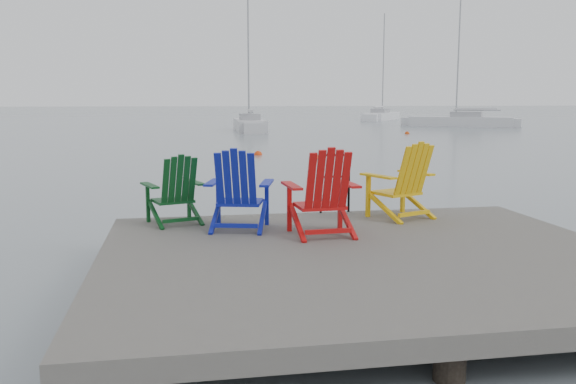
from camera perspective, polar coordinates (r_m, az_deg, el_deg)
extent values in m
plane|color=slate|center=(7.14, 7.32, -9.46)|extent=(400.00, 400.00, 0.00)
cube|color=#312E2B|center=(7.03, 7.38, -6.36)|extent=(6.00, 5.00, 0.20)
cylinder|color=black|center=(9.05, -13.85, -7.72)|extent=(0.26, 0.26, 1.20)
cylinder|color=black|center=(9.26, 3.20, -7.10)|extent=(0.26, 0.26, 1.20)
cylinder|color=black|center=(10.20, 18.21, -6.04)|extent=(0.26, 0.26, 1.20)
cylinder|color=black|center=(9.25, 3.09, 0.80)|extent=(0.04, 0.04, 0.90)
cylinder|color=black|center=(9.36, 5.72, 0.86)|extent=(0.04, 0.04, 0.90)
cylinder|color=black|center=(9.25, 4.44, 3.47)|extent=(0.48, 0.04, 0.04)
cylinder|color=black|center=(9.29, 4.42, 1.44)|extent=(0.44, 0.03, 0.03)
cube|color=#0B3D16|center=(8.67, -10.73, -0.80)|extent=(0.62, 0.59, 0.04)
cube|color=#0B3D16|center=(8.77, -12.97, -1.04)|extent=(0.06, 0.06, 0.54)
cube|color=#0B3D16|center=(8.95, -9.26, -0.74)|extent=(0.06, 0.06, 0.54)
cube|color=#0B3D16|center=(8.53, -12.82, 0.61)|extent=(0.29, 0.59, 0.03)
cube|color=#0B3D16|center=(8.72, -8.71, 0.90)|extent=(0.29, 0.59, 0.03)
cube|color=#0B3D16|center=(8.33, -10.14, 1.06)|extent=(0.52, 0.38, 0.66)
cube|color=#0E1998|center=(8.19, -4.50, -0.96)|extent=(0.68, 0.63, 0.04)
cube|color=#0E1998|center=(8.46, -6.53, -1.01)|extent=(0.06, 0.06, 0.60)
cube|color=#0E1998|center=(8.36, -2.00, -1.07)|extent=(0.06, 0.06, 0.60)
cube|color=#0E1998|center=(8.19, -7.05, 0.90)|extent=(0.28, 0.66, 0.03)
cube|color=#0E1998|center=(8.08, -2.01, 0.85)|extent=(0.28, 0.66, 0.03)
cube|color=#0E1998|center=(7.80, -4.92, 1.20)|extent=(0.58, 0.40, 0.73)
cube|color=#B60D0D|center=(7.83, 2.98, -1.30)|extent=(0.62, 0.55, 0.04)
cube|color=#B60D0D|center=(7.96, 0.12, -1.49)|extent=(0.06, 0.06, 0.62)
cube|color=#B60D0D|center=(8.14, 4.90, -1.29)|extent=(0.06, 0.06, 0.62)
cube|color=#B60D0D|center=(7.67, 0.34, 0.60)|extent=(0.17, 0.68, 0.03)
cube|color=#B60D0D|center=(7.88, 5.66, 0.77)|extent=(0.17, 0.68, 0.03)
cube|color=#B60D0D|center=(7.43, 3.77, 1.04)|extent=(0.56, 0.31, 0.76)
cube|color=#E2AC0C|center=(9.08, 10.06, -0.07)|extent=(0.74, 0.70, 0.04)
cube|color=#E2AC0C|center=(9.02, 7.51, -0.38)|extent=(0.07, 0.07, 0.61)
cube|color=#E2AC0C|center=(9.47, 10.70, -0.02)|extent=(0.07, 0.07, 0.61)
cube|color=#E2AC0C|center=(8.78, 8.42, 1.48)|extent=(0.38, 0.67, 0.03)
cube|color=#E2AC0C|center=(9.28, 11.88, 1.78)|extent=(0.38, 0.67, 0.03)
cube|color=#E2AC0C|center=(8.78, 11.69, 2.00)|extent=(0.61, 0.47, 0.75)
cube|color=silver|center=(43.89, -3.63, 6.07)|extent=(2.20, 7.47, 1.10)
cube|color=#9E9EA3|center=(43.49, -3.60, 6.97)|extent=(1.43, 2.27, 0.55)
cylinder|color=gray|center=(44.33, -3.73, 12.79)|extent=(0.12, 0.12, 9.26)
cube|color=white|center=(68.01, 8.71, 6.90)|extent=(6.47, 8.31, 1.10)
cube|color=#9E9EA3|center=(67.58, 8.63, 7.48)|extent=(2.68, 2.97, 0.55)
cylinder|color=gray|center=(68.50, 8.91, 11.80)|extent=(0.12, 0.12, 10.60)
cube|color=silver|center=(52.84, 15.86, 6.20)|extent=(8.15, 6.25, 1.10)
cube|color=#9E9EA3|center=(52.78, 16.34, 6.93)|extent=(2.91, 2.60, 0.55)
cylinder|color=gray|center=(52.99, 15.67, 12.41)|extent=(0.12, 0.12, 10.35)
sphere|color=red|center=(23.07, 2.48, 3.14)|extent=(0.38, 0.38, 0.38)
sphere|color=red|center=(24.59, -2.82, 3.48)|extent=(0.34, 0.34, 0.34)
sphere|color=#C63F0B|center=(40.50, 11.08, 5.36)|extent=(0.33, 0.33, 0.33)
sphere|color=#DA460C|center=(46.84, -3.40, 5.93)|extent=(0.32, 0.32, 0.32)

